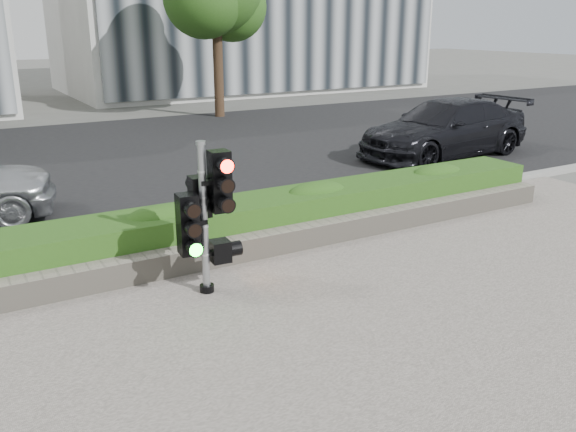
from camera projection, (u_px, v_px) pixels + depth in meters
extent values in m
plane|color=#51514C|center=(326.00, 306.00, 7.58)|extent=(120.00, 120.00, 0.00)
cube|color=#9E9389|center=(479.00, 411.00, 5.51)|extent=(16.00, 11.00, 0.03)
cube|color=black|center=(113.00, 159.00, 15.81)|extent=(60.00, 13.00, 0.02)
cube|color=gray|center=(221.00, 231.00, 10.15)|extent=(60.00, 0.25, 0.12)
cube|color=gray|center=(256.00, 245.00, 9.08)|extent=(12.00, 0.32, 0.34)
cube|color=#458A2A|center=(236.00, 223.00, 9.57)|extent=(12.00, 1.00, 0.68)
cylinder|color=black|center=(218.00, 68.00, 22.44)|extent=(0.36, 0.36, 3.58)
sphere|color=#1B4313|center=(232.00, 6.00, 22.42)|extent=(2.56, 2.56, 2.56)
cylinder|color=black|center=(207.00, 288.00, 7.92)|extent=(0.19, 0.19, 0.09)
cylinder|color=gray|center=(204.00, 221.00, 7.64)|extent=(0.10, 0.10, 1.93)
cylinder|color=gray|center=(201.00, 143.00, 7.34)|extent=(0.12, 0.12, 0.05)
cube|color=#FF1107|center=(220.00, 181.00, 7.56)|extent=(0.26, 0.26, 0.77)
cube|color=#14E51E|center=(188.00, 224.00, 7.53)|extent=(0.26, 0.26, 0.77)
cube|color=black|center=(200.00, 197.00, 7.76)|extent=(0.26, 0.26, 0.53)
cube|color=orange|center=(220.00, 251.00, 7.89)|extent=(0.26, 0.26, 0.28)
imported|color=black|center=(445.00, 128.00, 15.88)|extent=(5.18, 2.44, 1.46)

